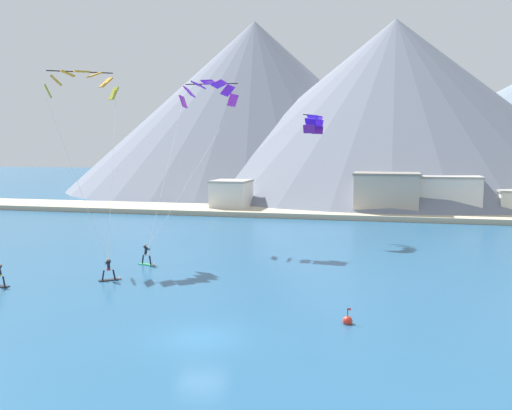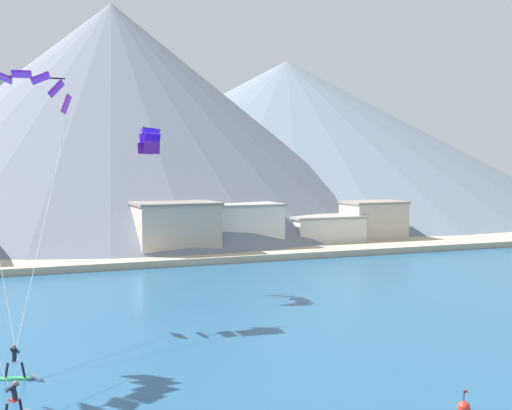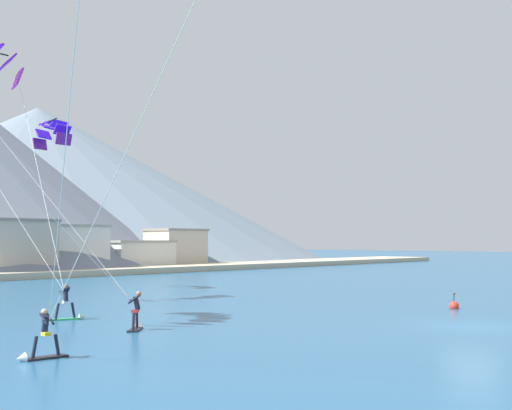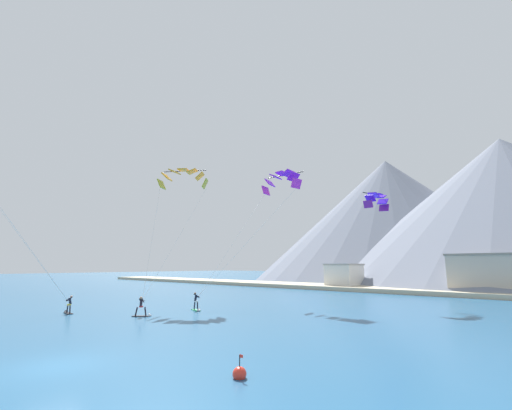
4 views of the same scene
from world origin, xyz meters
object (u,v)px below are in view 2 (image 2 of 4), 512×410
at_px(parafoil_kite_mid_center, 22,88).
at_px(kitesurfer_mid_center, 19,368).
at_px(parafoil_kite_distant_high_outer, 149,138).
at_px(race_marker_buoy, 464,407).
at_px(kitesurfer_near_trail, 18,406).

bearing_deg(parafoil_kite_mid_center, kitesurfer_mid_center, -95.87).
bearing_deg(parafoil_kite_distant_high_outer, race_marker_buoy, -78.53).
relative_size(kitesurfer_near_trail, parafoil_kite_distant_high_outer, 0.40).
height_order(parafoil_kite_mid_center, parafoil_kite_distant_high_outer, parafoil_kite_mid_center).
height_order(parafoil_kite_distant_high_outer, race_marker_buoy, parafoil_kite_distant_high_outer).
relative_size(parafoil_kite_mid_center, race_marker_buoy, 14.78).
bearing_deg(race_marker_buoy, kitesurfer_mid_center, 145.74).
bearing_deg(kitesurfer_mid_center, race_marker_buoy, -34.26).
relative_size(kitesurfer_near_trail, parafoil_kite_mid_center, 0.12).
distance_m(kitesurfer_mid_center, race_marker_buoy, 21.00).
distance_m(kitesurfer_near_trail, race_marker_buoy, 18.84).
bearing_deg(race_marker_buoy, kitesurfer_near_trail, 160.59).
xyz_separation_m(parafoil_kite_distant_high_outer, race_marker_buoy, (6.21, -30.59, -12.27)).
distance_m(kitesurfer_mid_center, parafoil_kite_distant_high_outer, 24.84).
xyz_separation_m(kitesurfer_near_trail, kitesurfer_mid_center, (0.41, 5.56, 0.04)).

